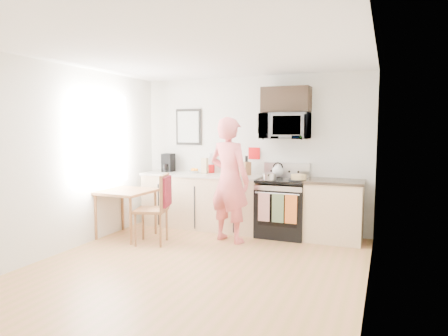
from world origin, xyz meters
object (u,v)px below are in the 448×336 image
at_px(person, 229,180).
at_px(cake, 299,178).
at_px(microwave, 285,126).
at_px(dining_table, 126,196).
at_px(chair, 161,199).
at_px(range, 282,209).

height_order(person, cake, person).
bearing_deg(cake, microwave, 140.99).
bearing_deg(dining_table, microwave, 25.84).
xyz_separation_m(person, chair, (-0.89, -0.53, -0.27)).
distance_m(chair, cake, 2.12).
bearing_deg(microwave, dining_table, -154.16).
distance_m(microwave, cake, 0.87).
xyz_separation_m(microwave, dining_table, (-2.28, -1.10, -1.10)).
height_order(person, dining_table, person).
bearing_deg(cake, dining_table, -160.99).
xyz_separation_m(microwave, cake, (0.28, -0.22, -0.79)).
xyz_separation_m(dining_table, cake, (2.56, 0.88, 0.31)).
xyz_separation_m(person, cake, (0.95, 0.48, 0.02)).
bearing_deg(person, range, -122.65).
xyz_separation_m(range, microwave, (-0.00, 0.10, 1.32)).
relative_size(dining_table, chair, 0.76).
relative_size(person, chair, 1.81).
height_order(range, dining_table, range).
relative_size(range, chair, 1.11).
bearing_deg(cake, chair, -151.39).
height_order(microwave, chair, microwave).
distance_m(microwave, chair, 2.27).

